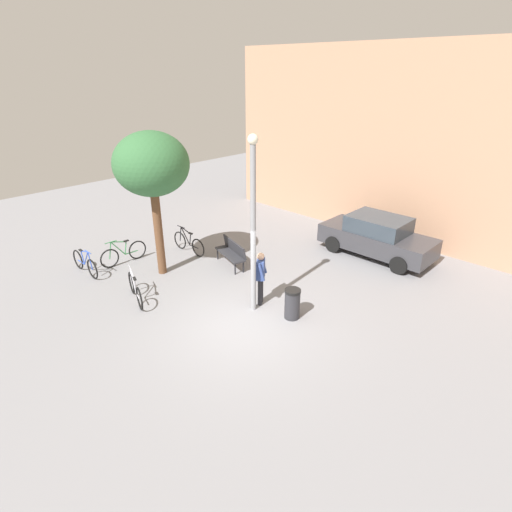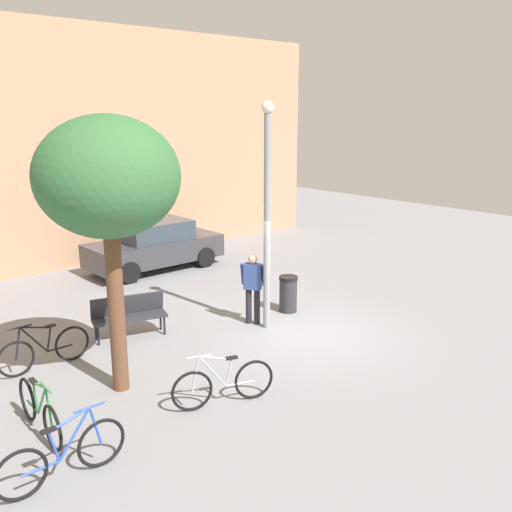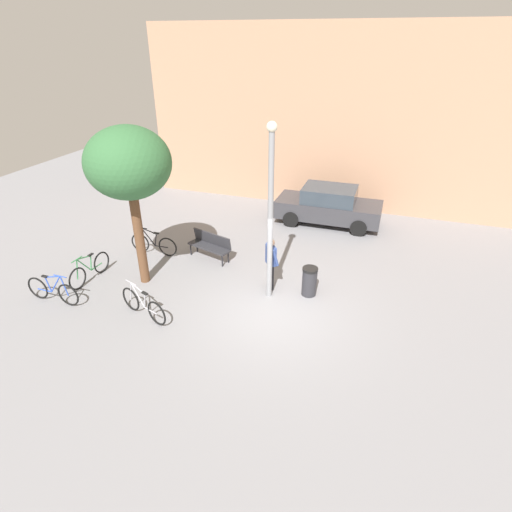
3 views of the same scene
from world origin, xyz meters
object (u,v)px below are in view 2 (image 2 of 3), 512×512
Objects in this scene: person_by_lamppost at (241,274)px; bicycle_silver at (310,262)px; bicycle_blue at (318,212)px; bicycle_red at (360,219)px; lamppost at (238,201)px; plaza_tree at (315,112)px.

person_by_lamppost is 0.93× the size of bicycle_silver.
bicycle_silver is at bearing -127.73° from bicycle_blue.
person_by_lamppost reaches higher than bicycle_red.
lamppost is at bearing -161.34° from bicycle_silver.
plaza_tree is (3.49, 2.57, 1.25)m from lamppost.
person_by_lamppost is at bearing -141.03° from plaza_tree.
lamppost is at bearing -143.70° from plaza_tree.
plaza_tree is 2.98× the size of bicycle_red.
plaza_tree reaches higher than bicycle_silver.
bicycle_blue is 1.15× the size of bicycle_red.
lamppost is 6.52m from bicycle_red.
person_by_lamppost is 6.83m from bicycle_blue.
plaza_tree reaches higher than bicycle_red.
plaza_tree is 3.73m from bicycle_red.
person_by_lamppost is at bearing -154.60° from bicycle_silver.
plaza_tree is 3.79m from bicycle_blue.
plaza_tree reaches higher than person_by_lamppost.
lamppost is at bearing 69.65° from person_by_lamppost.
person_by_lamppost reaches higher than bicycle_blue.
bicycle_blue is at bearing 40.61° from lamppost.
bicycle_silver is (-2.67, -3.45, -0.00)m from bicycle_blue.
bicycle_silver is at bearing 18.66° from lamppost.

